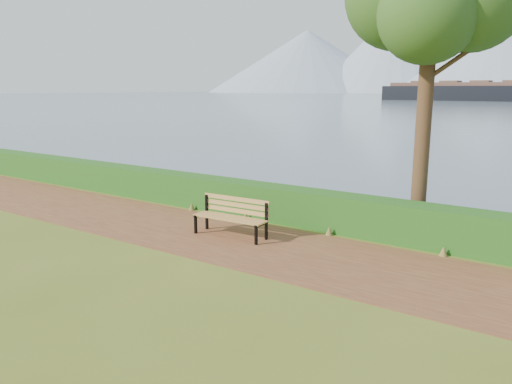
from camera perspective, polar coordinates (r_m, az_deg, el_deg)
The scene contains 5 objects.
ground at distance 12.38m, azimuth -2.64°, elevation -6.00°, with size 140.00×140.00×0.00m, color #4D611B.
path at distance 12.61m, azimuth -1.81°, elevation -5.64°, with size 40.00×3.40×0.01m, color #5C2D1F.
hedge at distance 14.33m, azimuth 3.66°, elevation -1.47°, with size 32.00×0.85×1.00m, color #174B15.
bench at distance 12.94m, azimuth -2.72°, elevation -2.54°, with size 2.04×0.70×1.01m.
cargo_ship at distance 164.76m, azimuth 25.75°, elevation 10.30°, with size 61.85×10.64×18.73m.
Camera 1 is at (7.17, -9.36, 3.78)m, focal length 35.00 mm.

